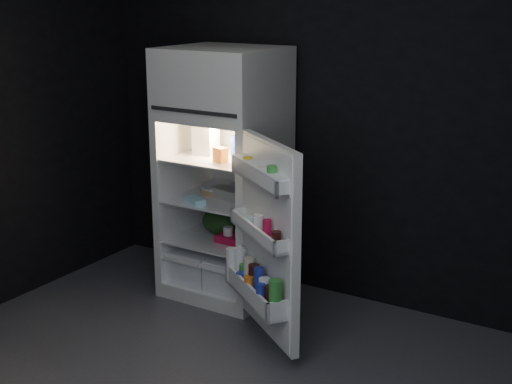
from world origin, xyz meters
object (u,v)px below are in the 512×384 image
Objects in this scene: yogurt_tray at (235,240)px; egg_carton at (231,194)px; milk_jug at (206,137)px; refrigerator at (226,165)px; fridge_door at (265,244)px.

egg_carton is at bearing 140.31° from yogurt_tray.
milk_jug is 0.75m from yogurt_tray.
milk_jug is at bearing -162.87° from refrigerator.
milk_jug is 0.76× the size of egg_carton.
fridge_door reaches higher than yogurt_tray.
yogurt_tray is at bearing -31.77° from egg_carton.
refrigerator is 5.67× the size of egg_carton.
refrigerator is at bearing 145.76° from yogurt_tray.
yogurt_tray is (0.15, -0.11, -0.50)m from refrigerator.
yogurt_tray is at bearing -36.13° from refrigerator.
fridge_door is at bearing -32.66° from egg_carton.
milk_jug is 0.90× the size of yogurt_tray.
milk_jug is (-0.14, -0.04, 0.19)m from refrigerator.
fridge_door is 0.82m from egg_carton.
refrigerator reaches higher than fridge_door.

